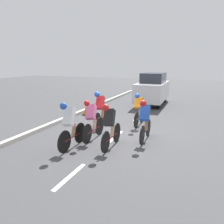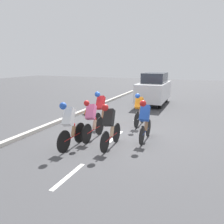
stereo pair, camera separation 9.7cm
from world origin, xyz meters
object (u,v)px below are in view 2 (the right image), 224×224
Objects in this scene: cyclist_red at (101,108)px; support_car at (154,89)px; cyclist_white at (70,124)px; traffic_cone at (87,110)px; cyclist_orange at (139,109)px; cyclist_pink at (92,119)px; cyclist_blue at (145,119)px; cyclist_black at (110,125)px.

cyclist_red is 0.44× the size of support_car.
cyclist_white is 4.72m from traffic_cone.
cyclist_orange is 0.97× the size of cyclist_pink.
cyclist_white is 2.61m from cyclist_blue.
cyclist_red is at bearing -58.42° from cyclist_black.
cyclist_orange is at bearing -114.98° from cyclist_pink.
cyclist_pink is at bearing 65.02° from cyclist_orange.
support_car is at bearing -95.99° from cyclist_white.
cyclist_white is 1.03× the size of cyclist_blue.
cyclist_pink is 0.45× the size of support_car.
cyclist_orange is at bearing -112.21° from cyclist_white.
cyclist_black is 3.45× the size of traffic_cone.
cyclist_white reaches higher than cyclist_blue.
cyclist_black is 8.22m from support_car.
cyclist_blue is 0.42× the size of support_car.
support_car reaches higher than cyclist_blue.
cyclist_white is (-0.14, 2.66, -0.01)m from cyclist_red.
cyclist_black is at bearing 91.87° from support_car.
cyclist_orange is 3.34m from traffic_cone.
support_car is at bearing -99.83° from cyclist_red.
cyclist_black is (0.20, 2.89, 0.03)m from cyclist_orange.
cyclist_blue is at bearing 111.03° from cyclist_orange.
cyclist_pink is 3.94m from traffic_cone.
cyclist_red is 6.16m from support_car.
support_car reaches higher than cyclist_red.
traffic_cone is (2.06, -3.32, -0.53)m from cyclist_pink.
support_car is 5.21m from traffic_cone.
cyclist_blue is at bearing -143.27° from cyclist_white.
cyclist_pink is at bearing 16.78° from cyclist_blue.
traffic_cone is at bearing -16.57° from cyclist_orange.
cyclist_blue is (-0.91, -1.05, 0.02)m from cyclist_black.
cyclist_blue is at bearing 99.33° from support_car.
support_car is at bearing -88.13° from cyclist_black.
cyclist_red is 2.66m from cyclist_white.
traffic_cone is at bearing -52.25° from cyclist_black.
cyclist_black is at bearing 121.58° from cyclist_red.
cyclist_black is 1.39m from cyclist_blue.
cyclist_red is 1.04× the size of cyclist_blue.
traffic_cone is (1.78, -4.34, -0.58)m from cyclist_white.
cyclist_orange is 2.63m from cyclist_pink.
cyclist_blue is at bearing 153.82° from cyclist_red.
cyclist_black is 0.44× the size of support_car.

